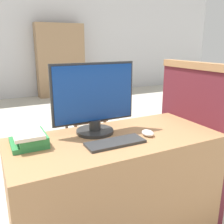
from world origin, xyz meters
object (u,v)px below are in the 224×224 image
at_px(far_chair, 82,107).
at_px(monitor, 94,100).
at_px(keyboard, 115,143).
at_px(book_stack, 30,138).
at_px(mouse, 148,133).

bearing_deg(far_chair, monitor, -96.14).
xyz_separation_m(monitor, keyboard, (0.03, -0.23, -0.21)).
relative_size(keyboard, far_chair, 0.37).
bearing_deg(book_stack, keyboard, -25.23).
distance_m(keyboard, mouse, 0.24).
distance_m(keyboard, book_stack, 0.49).
height_order(monitor, mouse, monitor).
relative_size(monitor, book_stack, 2.29).
height_order(keyboard, mouse, mouse).
xyz_separation_m(keyboard, far_chair, (0.44, 1.75, -0.24)).
xyz_separation_m(monitor, book_stack, (-0.41, -0.02, -0.18)).
bearing_deg(keyboard, book_stack, 154.77).
height_order(keyboard, far_chair, far_chair).
bearing_deg(monitor, keyboard, -82.37).
distance_m(monitor, far_chair, 1.65).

